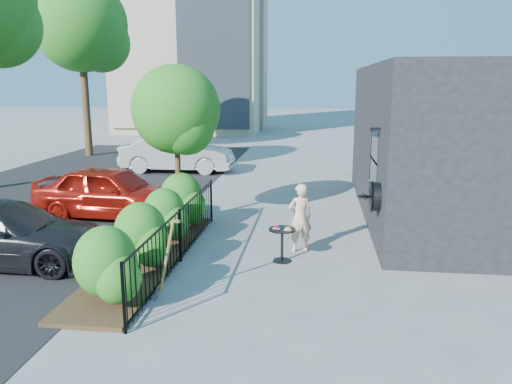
# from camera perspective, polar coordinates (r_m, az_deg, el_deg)

# --- Properties ---
(ground) EXTENTS (120.00, 120.00, 0.00)m
(ground) POSITION_cam_1_polar(r_m,az_deg,el_deg) (10.06, -0.21, -8.29)
(ground) COLOR gray
(ground) RESTS_ON ground
(shop_building) EXTENTS (6.22, 9.00, 4.00)m
(shop_building) POSITION_cam_1_polar(r_m,az_deg,el_deg) (14.57, 24.28, 5.20)
(shop_building) COLOR black
(shop_building) RESTS_ON ground
(fence) EXTENTS (0.05, 6.05, 1.10)m
(fence) POSITION_cam_1_polar(r_m,az_deg,el_deg) (10.16, -8.67, -4.87)
(fence) COLOR black
(fence) RESTS_ON ground
(planting_bed) EXTENTS (1.30, 6.00, 0.08)m
(planting_bed) POSITION_cam_1_polar(r_m,az_deg,el_deg) (10.53, -12.28, -7.38)
(planting_bed) COLOR #382616
(planting_bed) RESTS_ON ground
(shrubs) EXTENTS (1.10, 5.60, 1.24)m
(shrubs) POSITION_cam_1_polar(r_m,az_deg,el_deg) (10.39, -11.74, -3.81)
(shrubs) COLOR #1E5F15
(shrubs) RESTS_ON ground
(patio_tree) EXTENTS (2.20, 2.20, 3.94)m
(patio_tree) POSITION_cam_1_polar(r_m,az_deg,el_deg) (12.59, -8.88, 8.67)
(patio_tree) COLOR #3F2B19
(patio_tree) RESTS_ON ground
(street) EXTENTS (9.00, 30.00, 0.01)m
(street) POSITION_cam_1_polar(r_m,az_deg,el_deg) (15.22, -25.80, -2.33)
(street) COLOR black
(street) RESTS_ON ground
(street_tree_far) EXTENTS (4.40, 4.40, 8.28)m
(street_tree_far) POSITION_cam_1_polar(r_m,az_deg,el_deg) (25.91, -19.32, 17.00)
(street_tree_far) COLOR #3F2B19
(street_tree_far) RESTS_ON ground
(cafe_table) EXTENTS (0.55, 0.55, 0.73)m
(cafe_table) POSITION_cam_1_polar(r_m,az_deg,el_deg) (10.09, 3.00, -5.38)
(cafe_table) COLOR black
(cafe_table) RESTS_ON ground
(woman) EXTENTS (0.64, 0.54, 1.48)m
(woman) POSITION_cam_1_polar(r_m,az_deg,el_deg) (10.68, 5.06, -2.92)
(woman) COLOR #DCB08E
(woman) RESTS_ON ground
(shovel) EXTENTS (0.48, 0.19, 1.43)m
(shovel) POSITION_cam_1_polar(r_m,az_deg,el_deg) (8.44, -10.36, -8.11)
(shovel) COLOR brown
(shovel) RESTS_ON ground
(car_red) EXTENTS (4.23, 2.00, 1.40)m
(car_red) POSITION_cam_1_polar(r_m,az_deg,el_deg) (13.83, -16.22, 0.01)
(car_red) COLOR #9C150D
(car_red) RESTS_ON ground
(car_silver) EXTENTS (4.52, 1.64, 1.48)m
(car_silver) POSITION_cam_1_polar(r_m,az_deg,el_deg) (20.42, -8.97, 4.36)
(car_silver) COLOR #B2B2B7
(car_silver) RESTS_ON ground
(car_darkgrey) EXTENTS (4.34, 1.87, 1.25)m
(car_darkgrey) POSITION_cam_1_polar(r_m,az_deg,el_deg) (11.15, -26.88, -4.22)
(car_darkgrey) COLOR black
(car_darkgrey) RESTS_ON ground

